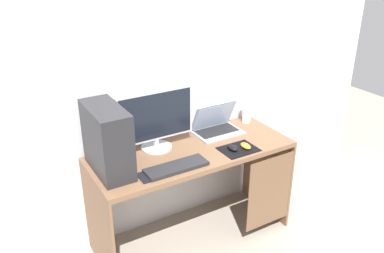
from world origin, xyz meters
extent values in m
plane|color=#9E9384|center=(0.00, 0.00, 0.00)|extent=(8.00, 8.00, 0.00)
cube|color=silver|center=(0.00, 0.33, 1.30)|extent=(4.00, 0.04, 2.60)
cube|color=brown|center=(0.00, 0.00, 0.74)|extent=(1.45, 0.58, 0.03)
cube|color=brown|center=(-0.71, 0.00, 0.36)|extent=(0.02, 0.58, 0.72)
cube|color=brown|center=(0.71, 0.00, 0.36)|extent=(0.02, 0.58, 0.72)
cube|color=brown|center=(0.50, -0.28, 0.40)|extent=(0.40, 0.01, 0.58)
cube|color=#232326|center=(-0.59, 0.03, 0.97)|extent=(0.20, 0.44, 0.43)
cylinder|color=#B7BCC6|center=(-0.20, 0.15, 0.76)|extent=(0.22, 0.22, 0.01)
cylinder|color=#B7BCC6|center=(-0.20, 0.15, 0.80)|extent=(0.04, 0.04, 0.06)
cube|color=#B7BCC6|center=(-0.20, 0.14, 1.01)|extent=(0.56, 0.02, 0.36)
cube|color=black|center=(-0.20, 0.13, 1.01)|extent=(0.53, 0.00, 0.33)
cube|color=#9EA3A8|center=(0.31, 0.13, 0.76)|extent=(0.36, 0.24, 0.01)
cube|color=black|center=(0.31, 0.15, 0.77)|extent=(0.32, 0.16, 0.00)
cube|color=#9EA3A8|center=(0.31, 0.20, 0.88)|extent=(0.36, 0.11, 0.22)
cube|color=#ADC1E5|center=(0.31, 0.20, 0.87)|extent=(0.33, 0.09, 0.20)
cylinder|color=white|center=(0.62, 0.19, 0.85)|extent=(0.07, 0.07, 0.18)
cube|color=#232326|center=(-0.22, -0.17, 0.77)|extent=(0.42, 0.14, 0.02)
cube|color=black|center=(0.28, -0.16, 0.76)|extent=(0.26, 0.20, 0.00)
ellipsoid|color=black|center=(0.24, -0.15, 0.78)|extent=(0.06, 0.10, 0.03)
ellipsoid|color=orange|center=(0.33, -0.18, 0.78)|extent=(0.06, 0.10, 0.03)
cube|color=black|center=(-0.44, -0.17, 0.76)|extent=(0.07, 0.13, 0.01)
camera|label=1|loc=(-1.28, -2.17, 2.09)|focal=37.95mm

